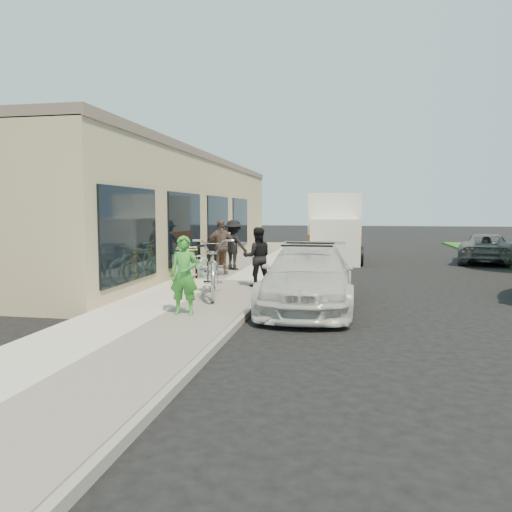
{
  "coord_description": "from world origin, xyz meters",
  "views": [
    {
      "loc": [
        1.57,
        -10.93,
        2.17
      ],
      "look_at": [
        -0.66,
        0.97,
        1.05
      ],
      "focal_mm": 35.0,
      "sensor_mm": 36.0,
      "label": 1
    }
  ],
  "objects_px": {
    "moving_truck": "(334,230)",
    "cruiser_bike_b": "(194,263)",
    "sedan_silver": "(315,259)",
    "man_standing": "(257,257)",
    "sandwich_board": "(215,252)",
    "cruiser_bike_a": "(184,264)",
    "sedan_white": "(308,277)",
    "far_car_gray": "(486,248)",
    "tandem_bike": "(213,267)",
    "bystander_a": "(234,245)",
    "woman_rider": "(184,275)",
    "bike_rack": "(202,258)",
    "bystander_b": "(221,247)",
    "cruiser_bike_c": "(188,264)"
  },
  "relations": [
    {
      "from": "sandwich_board",
      "to": "tandem_bike",
      "type": "height_order",
      "value": "tandem_bike"
    },
    {
      "from": "sedan_white",
      "to": "far_car_gray",
      "type": "relative_size",
      "value": 1.1
    },
    {
      "from": "cruiser_bike_a",
      "to": "cruiser_bike_c",
      "type": "height_order",
      "value": "cruiser_bike_a"
    },
    {
      "from": "man_standing",
      "to": "sandwich_board",
      "type": "bearing_deg",
      "value": -78.95
    },
    {
      "from": "tandem_bike",
      "to": "sedan_silver",
      "type": "bearing_deg",
      "value": 55.4
    },
    {
      "from": "cruiser_bike_b",
      "to": "bystander_a",
      "type": "relative_size",
      "value": 1.04
    },
    {
      "from": "sandwich_board",
      "to": "cruiser_bike_a",
      "type": "height_order",
      "value": "cruiser_bike_a"
    },
    {
      "from": "cruiser_bike_c",
      "to": "bike_rack",
      "type": "bearing_deg",
      "value": 69.58
    },
    {
      "from": "moving_truck",
      "to": "bystander_a",
      "type": "bearing_deg",
      "value": -120.69
    },
    {
      "from": "far_car_gray",
      "to": "man_standing",
      "type": "bearing_deg",
      "value": 62.54
    },
    {
      "from": "sedan_white",
      "to": "bystander_b",
      "type": "distance_m",
      "value": 5.23
    },
    {
      "from": "woman_rider",
      "to": "bystander_b",
      "type": "height_order",
      "value": "bystander_b"
    },
    {
      "from": "tandem_bike",
      "to": "woman_rider",
      "type": "bearing_deg",
      "value": -105.82
    },
    {
      "from": "sandwich_board",
      "to": "cruiser_bike_c",
      "type": "xyz_separation_m",
      "value": [
        0.48,
        -4.54,
        0.03
      ]
    },
    {
      "from": "man_standing",
      "to": "cruiser_bike_b",
      "type": "relative_size",
      "value": 0.9
    },
    {
      "from": "sandwich_board",
      "to": "sedan_white",
      "type": "xyz_separation_m",
      "value": [
        3.98,
        -6.69,
        0.05
      ]
    },
    {
      "from": "man_standing",
      "to": "cruiser_bike_b",
      "type": "distance_m",
      "value": 2.38
    },
    {
      "from": "woman_rider",
      "to": "sedan_silver",
      "type": "bearing_deg",
      "value": 73.0
    },
    {
      "from": "bike_rack",
      "to": "sedan_white",
      "type": "distance_m",
      "value": 4.87
    },
    {
      "from": "bystander_a",
      "to": "sedan_silver",
      "type": "bearing_deg",
      "value": -136.43
    },
    {
      "from": "cruiser_bike_c",
      "to": "sandwich_board",
      "type": "bearing_deg",
      "value": 76.49
    },
    {
      "from": "sedan_silver",
      "to": "bystander_b",
      "type": "distance_m",
      "value": 3.52
    },
    {
      "from": "sedan_silver",
      "to": "man_standing",
      "type": "distance_m",
      "value": 4.56
    },
    {
      "from": "sandwich_board",
      "to": "tandem_bike",
      "type": "relative_size",
      "value": 0.36
    },
    {
      "from": "sedan_silver",
      "to": "man_standing",
      "type": "bearing_deg",
      "value": -102.14
    },
    {
      "from": "tandem_bike",
      "to": "cruiser_bike_b",
      "type": "relative_size",
      "value": 1.5
    },
    {
      "from": "tandem_bike",
      "to": "cruiser_bike_a",
      "type": "distance_m",
      "value": 1.91
    },
    {
      "from": "man_standing",
      "to": "cruiser_bike_a",
      "type": "relative_size",
      "value": 0.83
    },
    {
      "from": "moving_truck",
      "to": "tandem_bike",
      "type": "bearing_deg",
      "value": -105.3
    },
    {
      "from": "man_standing",
      "to": "bystander_b",
      "type": "bearing_deg",
      "value": -71.49
    },
    {
      "from": "sedan_silver",
      "to": "tandem_bike",
      "type": "distance_m",
      "value": 6.27
    },
    {
      "from": "cruiser_bike_b",
      "to": "bystander_b",
      "type": "xyz_separation_m",
      "value": [
        0.48,
        1.25,
        0.41
      ]
    },
    {
      "from": "sedan_white",
      "to": "cruiser_bike_c",
      "type": "relative_size",
      "value": 2.79
    },
    {
      "from": "sandwich_board",
      "to": "bike_rack",
      "type": "bearing_deg",
      "value": -85.3
    },
    {
      "from": "sedan_silver",
      "to": "bystander_a",
      "type": "xyz_separation_m",
      "value": [
        -2.68,
        -0.84,
        0.5
      ]
    },
    {
      "from": "moving_truck",
      "to": "cruiser_bike_b",
      "type": "xyz_separation_m",
      "value": [
        -3.79,
        -8.42,
        -0.67
      ]
    },
    {
      "from": "tandem_bike",
      "to": "bystander_a",
      "type": "relative_size",
      "value": 1.56
    },
    {
      "from": "sandwich_board",
      "to": "sedan_silver",
      "type": "height_order",
      "value": "sandwich_board"
    },
    {
      "from": "woman_rider",
      "to": "bystander_a",
      "type": "distance_m",
      "value": 7.3
    },
    {
      "from": "sedan_white",
      "to": "cruiser_bike_c",
      "type": "distance_m",
      "value": 4.11
    },
    {
      "from": "cruiser_bike_b",
      "to": "bystander_a",
      "type": "bearing_deg",
      "value": 90.34
    },
    {
      "from": "tandem_bike",
      "to": "man_standing",
      "type": "height_order",
      "value": "man_standing"
    },
    {
      "from": "moving_truck",
      "to": "cruiser_bike_b",
      "type": "distance_m",
      "value": 9.26
    },
    {
      "from": "cruiser_bike_b",
      "to": "bystander_a",
      "type": "xyz_separation_m",
      "value": [
        0.63,
        2.45,
        0.38
      ]
    },
    {
      "from": "far_car_gray",
      "to": "moving_truck",
      "type": "bearing_deg",
      "value": 9.09
    },
    {
      "from": "far_car_gray",
      "to": "tandem_bike",
      "type": "distance_m",
      "value": 13.66
    },
    {
      "from": "bike_rack",
      "to": "tandem_bike",
      "type": "distance_m",
      "value": 3.35
    },
    {
      "from": "bike_rack",
      "to": "sedan_silver",
      "type": "distance_m",
      "value": 4.27
    },
    {
      "from": "man_standing",
      "to": "sedan_silver",
      "type": "bearing_deg",
      "value": -121.57
    },
    {
      "from": "sedan_silver",
      "to": "man_standing",
      "type": "height_order",
      "value": "man_standing"
    }
  ]
}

